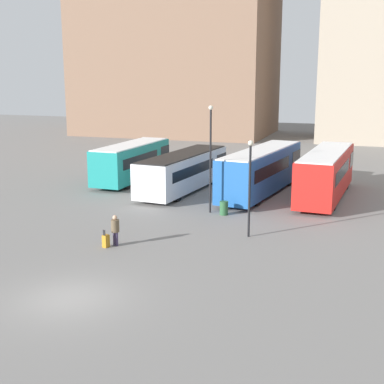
{
  "coord_description": "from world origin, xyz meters",
  "views": [
    {
      "loc": [
        10.76,
        -16.75,
        8.49
      ],
      "look_at": [
        0.5,
        13.11,
        1.53
      ],
      "focal_mm": 50.0,
      "sensor_mm": 36.0,
      "label": 1
    }
  ],
  "objects": [
    {
      "name": "traveler",
      "position": [
        -1.31,
        6.47,
        0.95
      ],
      "size": [
        0.5,
        0.5,
        1.6
      ],
      "rotation": [
        0.0,
        0.0,
        1.32
      ],
      "color": "#382D4C",
      "rests_on": "ground_plane"
    },
    {
      "name": "suitcase",
      "position": [
        -1.67,
        6.09,
        0.33
      ],
      "size": [
        0.33,
        0.36,
        0.92
      ],
      "rotation": [
        0.0,
        0.0,
        1.32
      ],
      "color": "#B27A1E",
      "rests_on": "ground_plane"
    },
    {
      "name": "bus_1",
      "position": [
        -2.52,
        20.05,
        1.53
      ],
      "size": [
        3.63,
        11.08,
        2.8
      ],
      "rotation": [
        0.0,
        0.0,
        1.48
      ],
      "color": "silver",
      "rests_on": "ground_plane"
    },
    {
      "name": "lamp_post_0",
      "position": [
        4.71,
        10.16,
        3.08
      ],
      "size": [
        0.28,
        0.28,
        5.17
      ],
      "color": "black",
      "rests_on": "ground_plane"
    },
    {
      "name": "ground_plane",
      "position": [
        0.0,
        0.0,
        0.0
      ],
      "size": [
        160.0,
        160.0,
        0.0
      ],
      "primitive_type": "plane",
      "color": "slate"
    },
    {
      "name": "bus_0",
      "position": [
        -7.69,
        22.07,
        1.66
      ],
      "size": [
        2.78,
        9.53,
        3.06
      ],
      "rotation": [
        0.0,
        0.0,
        1.54
      ],
      "color": "#19847F",
      "rests_on": "ground_plane"
    },
    {
      "name": "bus_3",
      "position": [
        7.7,
        21.09,
        1.8
      ],
      "size": [
        3.12,
        11.42,
        3.31
      ],
      "rotation": [
        0.0,
        0.0,
        1.51
      ],
      "color": "red",
      "rests_on": "ground_plane"
    },
    {
      "name": "lamp_post_1",
      "position": [
        1.25,
        14.42,
        3.86
      ],
      "size": [
        0.28,
        0.28,
        6.67
      ],
      "color": "black",
      "rests_on": "ground_plane"
    },
    {
      "name": "bus_2",
      "position": [
        3.16,
        20.93,
        1.77
      ],
      "size": [
        3.98,
        11.96,
        3.25
      ],
      "rotation": [
        0.0,
        0.0,
        1.44
      ],
      "color": "#1E56A3",
      "rests_on": "ground_plane"
    },
    {
      "name": "trash_bin",
      "position": [
        2.23,
        14.14,
        0.42
      ],
      "size": [
        0.52,
        0.52,
        0.85
      ],
      "color": "#285633",
      "rests_on": "ground_plane"
    }
  ]
}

